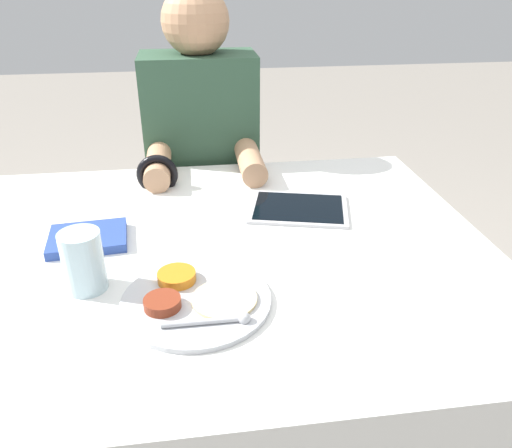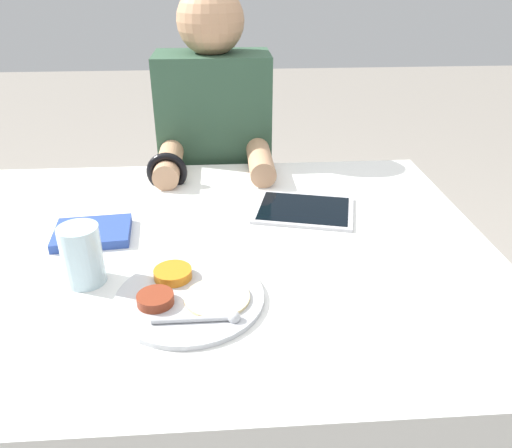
# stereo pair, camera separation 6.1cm
# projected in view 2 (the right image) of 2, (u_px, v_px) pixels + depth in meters

# --- Properties ---
(dining_table) EXTENTS (1.28, 0.96, 0.75)m
(dining_table) POSITION_uv_depth(u_px,v_px,m) (203.00, 376.00, 1.24)
(dining_table) COLOR silver
(dining_table) RESTS_ON ground_plane
(thali_tray) EXTENTS (0.27, 0.27, 0.03)m
(thali_tray) POSITION_uv_depth(u_px,v_px,m) (189.00, 296.00, 0.89)
(thali_tray) COLOR #B7BABF
(thali_tray) RESTS_ON dining_table
(red_notebook) EXTENTS (0.17, 0.14, 0.02)m
(red_notebook) POSITION_uv_depth(u_px,v_px,m) (93.00, 233.00, 1.10)
(red_notebook) COLOR silver
(red_notebook) RESTS_ON dining_table
(tablet_device) EXTENTS (0.27, 0.23, 0.01)m
(tablet_device) POSITION_uv_depth(u_px,v_px,m) (304.00, 210.00, 1.21)
(tablet_device) COLOR #B7B7BC
(tablet_device) RESTS_ON dining_table
(person_diner) EXTENTS (0.36, 0.43, 1.24)m
(person_diner) POSITION_uv_depth(u_px,v_px,m) (217.00, 196.00, 1.67)
(person_diner) COLOR black
(person_diner) RESTS_ON ground_plane
(drinking_glass) EXTENTS (0.07, 0.07, 0.12)m
(drinking_glass) POSITION_uv_depth(u_px,v_px,m) (82.00, 255.00, 0.92)
(drinking_glass) COLOR silver
(drinking_glass) RESTS_ON dining_table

